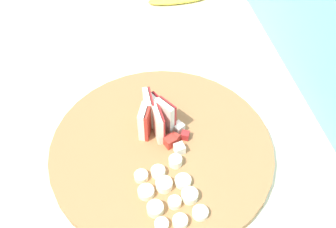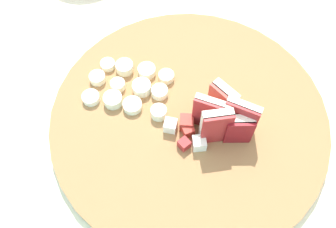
# 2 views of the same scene
# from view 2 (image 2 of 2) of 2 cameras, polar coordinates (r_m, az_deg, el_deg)

# --- Properties ---
(ground) EXTENTS (10.00, 10.00, 0.00)m
(ground) POSITION_cam_2_polar(r_m,az_deg,el_deg) (1.46, 0.85, -15.55)
(ground) COLOR gray
(tiled_countertop) EXTENTS (1.42, 0.78, 0.92)m
(tiled_countertop) POSITION_cam_2_polar(r_m,az_deg,el_deg) (1.02, 1.21, -9.39)
(tiled_countertop) COLOR beige
(tiled_countertop) RESTS_ON ground
(cutting_board) EXTENTS (0.42, 0.42, 0.02)m
(cutting_board) POSITION_cam_2_polar(r_m,az_deg,el_deg) (0.57, 3.24, -0.76)
(cutting_board) COLOR olive
(cutting_board) RESTS_ON tiled_countertop
(apple_wedge_fan) EXTENTS (0.09, 0.07, 0.07)m
(apple_wedge_fan) POSITION_cam_2_polar(r_m,az_deg,el_deg) (0.53, 8.74, -0.48)
(apple_wedge_fan) COLOR #B22D23
(apple_wedge_fan) RESTS_ON cutting_board
(apple_dice_pile) EXTENTS (0.09, 0.09, 0.02)m
(apple_dice_pile) POSITION_cam_2_polar(r_m,az_deg,el_deg) (0.54, 3.91, -2.16)
(apple_dice_pile) COLOR white
(apple_dice_pile) RESTS_ON cutting_board
(banana_slice_rows) EXTENTS (0.14, 0.11, 0.02)m
(banana_slice_rows) POSITION_cam_2_polar(r_m,az_deg,el_deg) (0.58, -5.78, 4.21)
(banana_slice_rows) COLOR beige
(banana_slice_rows) RESTS_ON cutting_board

